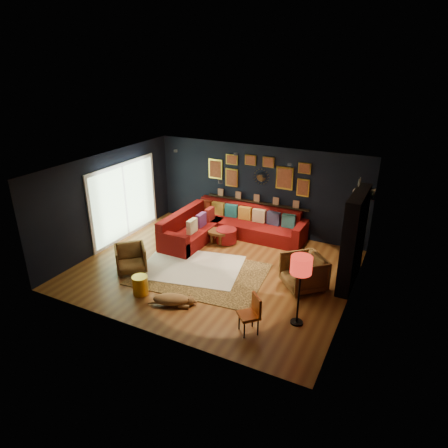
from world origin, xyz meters
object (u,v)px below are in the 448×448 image
at_px(orange_chair, 252,312).
at_px(armchair_left, 130,257).
at_px(pouf, 226,235).
at_px(armchair_right, 304,271).
at_px(sectional, 225,227).
at_px(gold_stool, 140,285).
at_px(dog, 171,297).
at_px(floor_lamp, 301,268).
at_px(coffee_table, 218,233).

bearing_deg(orange_chair, armchair_left, -148.44).
height_order(pouf, armchair_right, armchair_right).
bearing_deg(armchair_left, sectional, 23.01).
xyz_separation_m(sectional, gold_stool, (-0.32, -3.55, -0.11)).
relative_size(pouf, dog, 0.55).
relative_size(armchair_right, floor_lamp, 0.59).
relative_size(coffee_table, dog, 0.69).
height_order(coffee_table, dog, coffee_table).
xyz_separation_m(armchair_left, floor_lamp, (4.29, -0.20, 0.88)).
bearing_deg(orange_chair, sectional, 168.23).
relative_size(coffee_table, armchair_left, 1.00).
relative_size(coffee_table, orange_chair, 0.93).
bearing_deg(floor_lamp, sectional, 135.99).
bearing_deg(pouf, coffee_table, -139.23).
height_order(armchair_left, gold_stool, armchair_left).
distance_m(coffee_table, orange_chair, 4.00).
xyz_separation_m(sectional, pouf, (0.20, -0.31, -0.10)).
bearing_deg(dog, floor_lamp, -9.15).
xyz_separation_m(pouf, armchair_left, (-1.37, -2.50, 0.14)).
distance_m(coffee_table, gold_stool, 3.10).
height_order(pouf, orange_chair, orange_chair).
bearing_deg(gold_stool, armchair_right, 30.83).
bearing_deg(floor_lamp, armchair_left, 177.39).
bearing_deg(armchair_left, pouf, 16.99).
bearing_deg(armchair_right, floor_lamp, -31.82).
bearing_deg(pouf, gold_stool, -98.99).
bearing_deg(orange_chair, armchair_right, 122.88).
bearing_deg(dog, sectional, 76.23).
relative_size(coffee_table, gold_stool, 1.68).
height_order(armchair_right, gold_stool, armchair_right).
height_order(armchair_right, orange_chair, armchair_right).
bearing_deg(armchair_left, orange_chair, -57.55).
height_order(coffee_table, floor_lamp, floor_lamp).
distance_m(pouf, gold_stool, 3.28).
xyz_separation_m(pouf, dog, (0.34, -3.30, -0.04)).
xyz_separation_m(coffee_table, armchair_right, (2.82, -1.20, 0.11)).
distance_m(armchair_left, dog, 1.90).
relative_size(gold_stool, floor_lamp, 0.29).
bearing_deg(armchair_left, gold_stool, -84.91).
relative_size(armchair_left, dog, 0.69).
distance_m(armchair_right, dog, 3.02).
bearing_deg(dog, coffee_table, 77.20).
bearing_deg(armchair_right, dog, -93.34).
height_order(sectional, orange_chair, sectional).
height_order(coffee_table, gold_stool, gold_stool).
xyz_separation_m(armchair_right, orange_chair, (-0.42, -1.99, 0.02)).
relative_size(armchair_right, orange_chair, 1.11).
bearing_deg(sectional, dog, -81.51).
distance_m(sectional, orange_chair, 4.38).
relative_size(armchair_left, armchair_right, 0.84).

